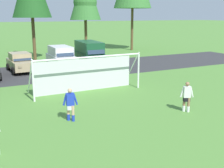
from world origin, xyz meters
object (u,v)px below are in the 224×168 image
(parked_car_slot_center_left, at_px, (61,57))
(soccer_goal, at_px, (86,73))
(player_defender_far, at_px, (70,105))
(parked_car_slot_left, at_px, (20,62))
(parked_car_slot_center, at_px, (90,54))
(player_midfield_center, at_px, (187,97))

(parked_car_slot_center_left, bearing_deg, soccer_goal, -96.30)
(player_defender_far, distance_m, parked_car_slot_left, 13.93)
(parked_car_slot_left, distance_m, parked_car_slot_center, 6.59)
(soccer_goal, xyz_separation_m, parked_car_slot_center, (3.78, 8.52, 0.05))
(parked_car_slot_left, distance_m, parked_car_slot_center_left, 3.75)
(soccer_goal, bearing_deg, parked_car_slot_left, 106.84)
(player_midfield_center, height_order, parked_car_slot_left, parked_car_slot_left)
(player_midfield_center, bearing_deg, parked_car_slot_left, 111.26)
(player_midfield_center, xyz_separation_m, parked_car_slot_center_left, (-2.27, 15.10, 0.29))
(parked_car_slot_center, bearing_deg, player_defender_far, -116.05)
(player_midfield_center, height_order, parked_car_slot_center_left, parked_car_slot_center_left)
(player_defender_far, bearing_deg, parked_car_slot_center, 63.95)
(parked_car_slot_center_left, bearing_deg, parked_car_slot_center, -5.54)
(player_defender_far, distance_m, parked_car_slot_center, 14.85)
(player_defender_far, xyz_separation_m, parked_car_slot_left, (-0.03, 13.93, 0.05))
(parked_car_slot_center, bearing_deg, parked_car_slot_center_left, 174.46)
(soccer_goal, height_order, parked_car_slot_left, soccer_goal)
(player_midfield_center, bearing_deg, parked_car_slot_center, 87.90)
(parked_car_slot_center, bearing_deg, player_midfield_center, -92.10)
(player_defender_far, bearing_deg, player_midfield_center, -14.01)
(soccer_goal, bearing_deg, parked_car_slot_center_left, 83.70)
(soccer_goal, height_order, player_defender_far, soccer_goal)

